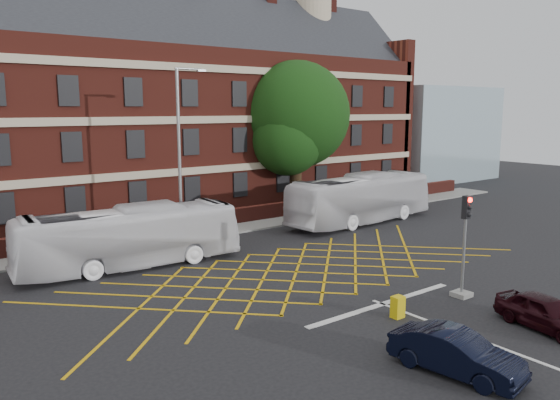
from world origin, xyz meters
TOP-DOWN VIEW (x-y plane):
  - ground at (0.00, 0.00)m, footprint 120.00×120.00m
  - victorian_building at (0.25, 22.00)m, footprint 51.00×12.17m
  - boundary_wall at (0.00, 13.00)m, footprint 56.00×0.50m
  - far_pavement at (0.00, 12.00)m, footprint 60.00×3.00m
  - glass_block at (34.00, 21.00)m, footprint 14.00×10.00m
  - box_junction_hatching at (0.00, 2.00)m, footprint 8.22×8.22m
  - stop_line at (0.00, -3.50)m, footprint 8.00×0.30m
  - centre_line at (0.00, -10.00)m, footprint 0.15×14.00m
  - bus_left at (-5.97, 7.65)m, footprint 11.10×3.45m
  - bus_right at (10.79, 8.22)m, footprint 12.11×3.54m
  - car_navy at (-2.68, -8.75)m, footprint 1.99×4.10m
  - car_maroon at (2.70, -8.72)m, footprint 2.06×3.84m
  - deciduous_tree at (11.10, 15.73)m, footprint 8.39×8.35m
  - traffic_light_near at (3.31, -4.89)m, footprint 0.70×0.70m
  - street_lamp at (-2.07, 9.64)m, footprint 2.25×1.00m
  - utility_cabinet at (-0.63, -4.80)m, footprint 0.46×0.36m

SIDE VIEW (x-z plane):
  - ground at x=0.00m, z-range 0.00..0.00m
  - box_junction_hatching at x=0.00m, z-range 0.00..0.02m
  - stop_line at x=0.00m, z-range 0.00..0.02m
  - centre_line at x=0.00m, z-range 0.00..0.02m
  - far_pavement at x=0.00m, z-range 0.00..0.12m
  - utility_cabinet at x=-0.63m, z-range 0.00..0.83m
  - boundary_wall at x=0.00m, z-range 0.00..1.10m
  - car_maroon at x=2.70m, z-range 0.00..1.24m
  - car_navy at x=-2.68m, z-range 0.00..1.29m
  - bus_left at x=-5.97m, z-range 0.00..3.04m
  - bus_right at x=10.79m, z-range 0.00..3.33m
  - traffic_light_near at x=3.31m, z-range -0.37..3.90m
  - street_lamp at x=-2.07m, z-range -1.46..8.49m
  - glass_block at x=34.00m, z-range 0.00..10.00m
  - deciduous_tree at x=11.10m, z-range 0.98..12.44m
  - victorian_building at x=0.25m, z-range -2.36..18.04m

